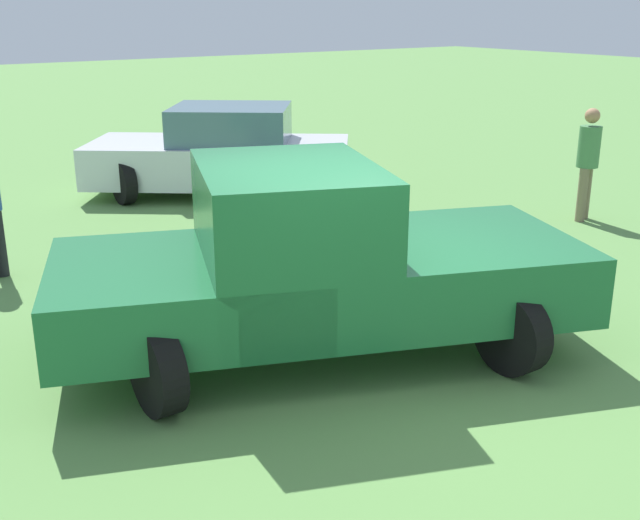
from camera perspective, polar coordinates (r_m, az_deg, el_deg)
name	(u,v)px	position (r m, az deg, el deg)	size (l,w,h in m)	color
ground_plane	(347,367)	(7.09, 1.97, -7.83)	(80.00, 80.00, 0.00)	#5B8C47
pickup_truck	(307,259)	(7.04, -0.98, 0.09)	(3.55, 5.17, 1.79)	black
sedan_near	(222,153)	(13.44, -7.18, 7.78)	(4.11, 4.60, 1.50)	black
person_visitor	(588,158)	(12.27, 19.05, 7.08)	(0.42, 0.42, 1.68)	#7A6B51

